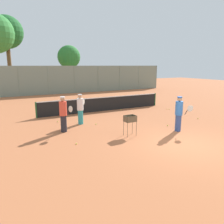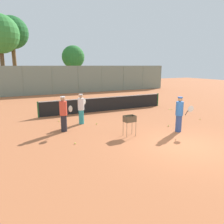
# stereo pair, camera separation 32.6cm
# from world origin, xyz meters

# --- Properties ---
(ground_plane) EXTENTS (80.00, 80.00, 0.00)m
(ground_plane) POSITION_xyz_m (0.00, 0.00, 0.00)
(ground_plane) COLOR #B7663D
(tennis_net) EXTENTS (9.93, 0.10, 1.07)m
(tennis_net) POSITION_xyz_m (0.00, 8.18, 0.56)
(tennis_net) COLOR #26592D
(tennis_net) RESTS_ON ground_plane
(back_fence) EXTENTS (29.06, 0.08, 3.36)m
(back_fence) POSITION_xyz_m (0.00, 19.80, 1.68)
(back_fence) COLOR gray
(back_fence) RESTS_ON ground_plane
(tree_0) EXTENTS (3.87, 3.87, 9.20)m
(tree_0) POSITION_xyz_m (-5.36, 23.45, 7.17)
(tree_0) COLOR brown
(tree_0) RESTS_ON ground_plane
(tree_1) EXTENTS (3.00, 3.00, 6.00)m
(tree_1) POSITION_xyz_m (1.83, 22.43, 4.47)
(tree_1) COLOR brown
(tree_1) RESTS_ON ground_plane
(player_white_outfit) EXTENTS (0.58, 0.85, 1.84)m
(player_white_outfit) POSITION_xyz_m (1.21, 1.65, 0.95)
(player_white_outfit) COLOR #334C8C
(player_white_outfit) RESTS_ON ground_plane
(player_red_cap) EXTENTS (0.70, 0.74, 1.78)m
(player_red_cap) POSITION_xyz_m (-2.85, 5.40, 0.92)
(player_red_cap) COLOR teal
(player_red_cap) RESTS_ON ground_plane
(player_yellow_shirt) EXTENTS (0.53, 0.88, 1.85)m
(player_yellow_shirt) POSITION_xyz_m (-4.16, 4.34, 0.96)
(player_yellow_shirt) COLOR #26262D
(player_yellow_shirt) RESTS_ON ground_plane
(ball_cart) EXTENTS (0.56, 0.41, 1.02)m
(ball_cart) POSITION_xyz_m (-1.47, 2.17, 0.78)
(ball_cart) COLOR brown
(ball_cart) RESTS_ON ground_plane
(tennis_ball_0) EXTENTS (0.07, 0.07, 0.07)m
(tennis_ball_0) POSITION_xyz_m (4.29, 3.00, 0.03)
(tennis_ball_0) COLOR #D1E54C
(tennis_ball_0) RESTS_ON ground_plane
(tennis_ball_1) EXTENTS (0.07, 0.07, 0.07)m
(tennis_ball_1) POSITION_xyz_m (4.80, 6.22, 0.03)
(tennis_ball_1) COLOR #D1E54C
(tennis_ball_1) RESTS_ON ground_plane
(tennis_ball_2) EXTENTS (0.07, 0.07, 0.07)m
(tennis_ball_2) POSITION_xyz_m (-0.17, 4.86, 0.03)
(tennis_ball_2) COLOR #D1E54C
(tennis_ball_2) RESTS_ON ground_plane
(tennis_ball_3) EXTENTS (0.07, 0.07, 0.07)m
(tennis_ball_3) POSITION_xyz_m (1.30, 7.80, 0.03)
(tennis_ball_3) COLOR #D1E54C
(tennis_ball_3) RESTS_ON ground_plane
(tennis_ball_4) EXTENTS (0.07, 0.07, 0.07)m
(tennis_ball_4) POSITION_xyz_m (-4.21, 2.24, 0.03)
(tennis_ball_4) COLOR #D1E54C
(tennis_ball_4) RESTS_ON ground_plane
(tennis_ball_5) EXTENTS (0.07, 0.07, 0.07)m
(tennis_ball_5) POSITION_xyz_m (-2.11, 4.85, 0.03)
(tennis_ball_5) COLOR #D1E54C
(tennis_ball_5) RESTS_ON ground_plane
(tennis_ball_6) EXTENTS (0.07, 0.07, 0.07)m
(tennis_ball_6) POSITION_xyz_m (1.40, 2.65, 0.03)
(tennis_ball_6) COLOR #D1E54C
(tennis_ball_6) RESTS_ON ground_plane
(tennis_ball_7) EXTENTS (0.07, 0.07, 0.07)m
(tennis_ball_7) POSITION_xyz_m (4.64, 6.33, 0.03)
(tennis_ball_7) COLOR #D1E54C
(tennis_ball_7) RESTS_ON ground_plane
(tennis_ball_8) EXTENTS (0.07, 0.07, 0.07)m
(tennis_ball_8) POSITION_xyz_m (-3.96, 6.47, 0.03)
(tennis_ball_8) COLOR #D1E54C
(tennis_ball_8) RESTS_ON ground_plane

